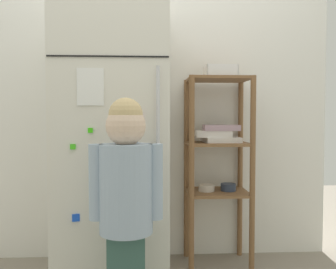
# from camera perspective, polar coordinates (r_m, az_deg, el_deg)

# --- Properties ---
(kitchen_wall_back) EXTENTS (2.57, 0.03, 2.18)m
(kitchen_wall_back) POSITION_cam_1_polar(r_m,az_deg,el_deg) (2.69, -2.79, 4.54)
(kitchen_wall_back) COLOR silver
(kitchen_wall_back) RESTS_ON ground
(refrigerator) EXTENTS (0.66, 0.68, 1.68)m
(refrigerator) POSITION_cam_1_polar(r_m,az_deg,el_deg) (2.35, -8.23, -1.31)
(refrigerator) COLOR silver
(refrigerator) RESTS_ON ground
(child_standing) EXTENTS (0.35, 0.26, 1.10)m
(child_standing) POSITION_cam_1_polar(r_m,az_deg,el_deg) (1.81, -6.44, -8.14)
(child_standing) COLOR #385E53
(child_standing) RESTS_ON ground
(pantry_shelf_unit) EXTENTS (0.43, 0.35, 1.27)m
(pantry_shelf_unit) POSITION_cam_1_polar(r_m,az_deg,el_deg) (2.54, 7.63, -2.46)
(pantry_shelf_unit) COLOR brown
(pantry_shelf_unit) RESTS_ON ground
(fruit_bin) EXTENTS (0.20, 0.19, 0.08)m
(fruit_bin) POSITION_cam_1_polar(r_m,az_deg,el_deg) (2.53, 8.11, 9.44)
(fruit_bin) COLOR white
(fruit_bin) RESTS_ON pantry_shelf_unit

